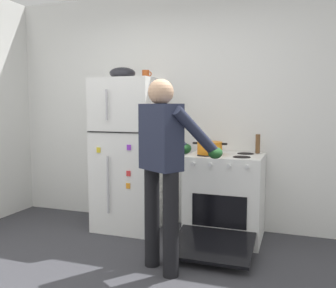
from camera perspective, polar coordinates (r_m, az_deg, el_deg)
kitchen_wall_back at (r=4.32m, az=2.16°, el=5.43°), size 6.00×0.10×2.70m
refrigerator at (r=4.18m, az=-5.95°, el=-1.57°), size 0.68×0.72×1.69m
stove_range at (r=3.91m, az=8.83°, el=-8.23°), size 0.76×1.20×0.89m
person_cook at (r=3.03m, az=-0.50°, el=-2.10°), size 0.68×0.74×1.60m
red_pot at (r=3.82m, az=6.49°, el=-0.60°), size 0.36×0.26×0.13m
coffee_mug at (r=4.14m, az=-3.45°, el=10.73°), size 0.11×0.08×0.10m
pepper_mill at (r=3.99m, az=13.76°, el=0.04°), size 0.05×0.05×0.20m
mixing_bowl at (r=4.20m, az=-7.08°, el=10.85°), size 0.29×0.29×0.13m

